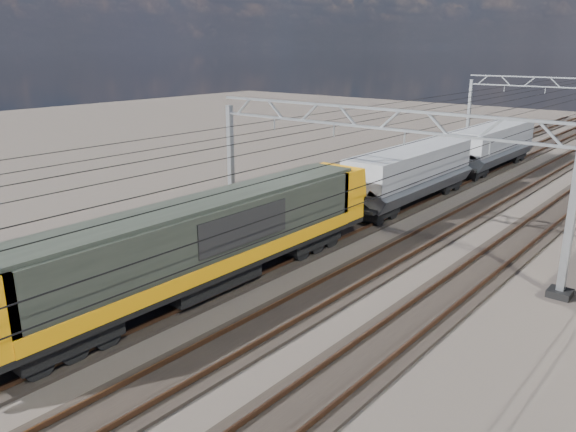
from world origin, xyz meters
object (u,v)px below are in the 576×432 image
Objects in this scene: hopper_wagon_lead at (411,171)px; hopper_wagon_mid at (492,143)px; locomotive at (204,240)px; catenary_gantry_far at (564,111)px; catenary_gantry_mid at (366,172)px.

hopper_wagon_lead is 1.00× the size of hopper_wagon_mid.
locomotive is 31.90m from hopper_wagon_mid.
hopper_wagon_lead is (-0.00, 17.70, -0.09)m from locomotive.
hopper_wagon_lead is (-2.00, -27.30, -1.67)m from catenary_gantry_far.
catenary_gantry_far is (0.00, 36.00, 0.00)m from catenary_gantry_mid.
hopper_wagon_mid is at bearing 90.00° from hopper_wagon_lead.
catenary_gantry_mid reaches higher than hopper_wagon_mid.
catenary_gantry_mid is 9.35m from locomotive.
catenary_gantry_far is 13.36m from hopper_wagon_mid.
locomotive is at bearing -92.54° from catenary_gantry_far.
catenary_gantry_far reaches higher than hopper_wagon_lead.
hopper_wagon_lead is (-2.00, 8.70, -1.67)m from catenary_gantry_mid.
hopper_wagon_lead is at bearing 90.00° from locomotive.
hopper_wagon_mid is (0.00, 14.20, 0.00)m from hopper_wagon_lead.
hopper_wagon_mid is at bearing 90.00° from locomotive.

